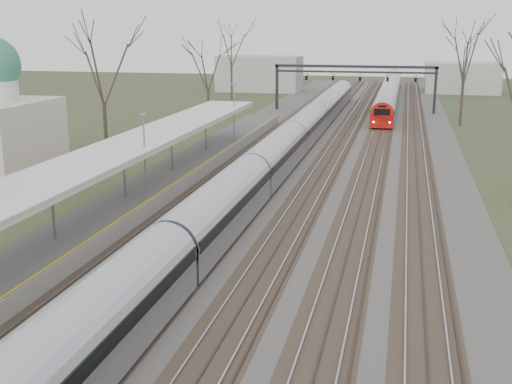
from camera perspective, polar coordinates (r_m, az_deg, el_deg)
track_bed at (r=56.46m, az=6.16°, el=3.37°), size 24.00×160.00×0.22m
platform at (r=42.03m, az=-9.55°, el=0.03°), size 3.50×69.00×1.00m
canopy at (r=37.28m, az=-12.40°, el=3.46°), size 4.10×50.00×3.11m
signal_gantry at (r=85.49m, az=8.78°, el=10.30°), size 21.00×0.59×6.08m
tree_west_far at (r=53.69m, az=-13.56°, el=11.06°), size 5.50×5.50×11.33m
train_near at (r=55.23m, az=3.16°, el=4.68°), size 2.62×90.21×3.05m
train_far at (r=100.05m, az=11.80°, el=8.77°), size 2.62×60.21×3.05m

